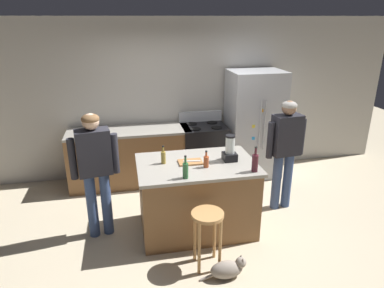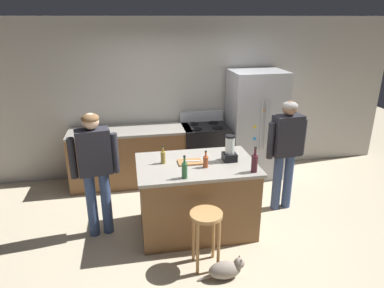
{
  "view_description": "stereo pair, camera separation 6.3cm",
  "coord_description": "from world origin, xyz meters",
  "px_view_note": "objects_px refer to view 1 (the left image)",
  "views": [
    {
      "loc": [
        -0.85,
        -3.89,
        2.68
      ],
      "look_at": [
        0.0,
        0.3,
        1.1
      ],
      "focal_mm": 32.17,
      "sensor_mm": 36.0,
      "label": 1
    },
    {
      "loc": [
        -0.79,
        -3.9,
        2.68
      ],
      "look_at": [
        0.0,
        0.3,
        1.1
      ],
      "focal_mm": 32.17,
      "sensor_mm": 36.0,
      "label": 2
    }
  ],
  "objects_px": {
    "bottle_cooking_sauce": "(206,161)",
    "bottle_olive_oil": "(185,170)",
    "kitchen_island": "(197,196)",
    "person_by_island_left": "(95,165)",
    "bottle_vinegar": "(163,157)",
    "chef_knife": "(192,161)",
    "bottle_wine": "(255,162)",
    "cat": "(228,269)",
    "refrigerator": "(254,125)",
    "cutting_board": "(190,162)",
    "bar_stool": "(207,225)",
    "person_by_sink_right": "(285,145)",
    "stove_range": "(204,151)",
    "blender_appliance": "(230,150)"
  },
  "relations": [
    {
      "from": "person_by_sink_right",
      "to": "bottle_olive_oil",
      "type": "xyz_separation_m",
      "value": [
        -1.56,
        -0.68,
        0.07
      ]
    },
    {
      "from": "refrigerator",
      "to": "bottle_olive_oil",
      "type": "relative_size",
      "value": 6.71
    },
    {
      "from": "person_by_island_left",
      "to": "bar_stool",
      "type": "bearing_deg",
      "value": -35.83
    },
    {
      "from": "person_by_island_left",
      "to": "cat",
      "type": "bearing_deg",
      "value": -38.66
    },
    {
      "from": "bottle_vinegar",
      "to": "chef_knife",
      "type": "distance_m",
      "value": 0.36
    },
    {
      "from": "bottle_cooking_sauce",
      "to": "cutting_board",
      "type": "distance_m",
      "value": 0.25
    },
    {
      "from": "cutting_board",
      "to": "bottle_vinegar",
      "type": "bearing_deg",
      "value": 171.38
    },
    {
      "from": "bottle_cooking_sauce",
      "to": "chef_knife",
      "type": "distance_m",
      "value": 0.23
    },
    {
      "from": "person_by_island_left",
      "to": "person_by_sink_right",
      "type": "height_order",
      "value": "person_by_island_left"
    },
    {
      "from": "stove_range",
      "to": "cutting_board",
      "type": "relative_size",
      "value": 3.76
    },
    {
      "from": "bottle_cooking_sauce",
      "to": "bottle_olive_oil",
      "type": "xyz_separation_m",
      "value": [
        -0.3,
        -0.25,
        0.02
      ]
    },
    {
      "from": "refrigerator",
      "to": "bottle_olive_oil",
      "type": "xyz_separation_m",
      "value": [
        -1.56,
        -1.89,
        0.12
      ]
    },
    {
      "from": "person_by_island_left",
      "to": "kitchen_island",
      "type": "bearing_deg",
      "value": -5.15
    },
    {
      "from": "person_by_sink_right",
      "to": "cat",
      "type": "height_order",
      "value": "person_by_sink_right"
    },
    {
      "from": "person_by_sink_right",
      "to": "chef_knife",
      "type": "distance_m",
      "value": 1.42
    },
    {
      "from": "person_by_island_left",
      "to": "chef_knife",
      "type": "distance_m",
      "value": 1.19
    },
    {
      "from": "kitchen_island",
      "to": "bottle_olive_oil",
      "type": "relative_size",
      "value": 5.44
    },
    {
      "from": "bottle_olive_oil",
      "to": "chef_knife",
      "type": "bearing_deg",
      "value": 69.23
    },
    {
      "from": "chef_knife",
      "to": "blender_appliance",
      "type": "bearing_deg",
      "value": 6.26
    },
    {
      "from": "kitchen_island",
      "to": "bottle_olive_oil",
      "type": "distance_m",
      "value": 0.73
    },
    {
      "from": "bottle_olive_oil",
      "to": "bottle_cooking_sauce",
      "type": "bearing_deg",
      "value": 39.47
    },
    {
      "from": "bottle_vinegar",
      "to": "chef_knife",
      "type": "xyz_separation_m",
      "value": [
        0.35,
        -0.05,
        -0.06
      ]
    },
    {
      "from": "kitchen_island",
      "to": "bar_stool",
      "type": "height_order",
      "value": "kitchen_island"
    },
    {
      "from": "refrigerator",
      "to": "bottle_vinegar",
      "type": "distance_m",
      "value": 2.26
    },
    {
      "from": "bar_stool",
      "to": "bottle_olive_oil",
      "type": "xyz_separation_m",
      "value": [
        -0.17,
        0.37,
        0.52
      ]
    },
    {
      "from": "person_by_island_left",
      "to": "bottle_vinegar",
      "type": "bearing_deg",
      "value": -2.19
    },
    {
      "from": "stove_range",
      "to": "person_by_island_left",
      "type": "distance_m",
      "value": 2.27
    },
    {
      "from": "person_by_sink_right",
      "to": "bottle_cooking_sauce",
      "type": "bearing_deg",
      "value": -161.13
    },
    {
      "from": "bottle_wine",
      "to": "kitchen_island",
      "type": "bearing_deg",
      "value": 149.06
    },
    {
      "from": "person_by_island_left",
      "to": "person_by_sink_right",
      "type": "bearing_deg",
      "value": 3.92
    },
    {
      "from": "stove_range",
      "to": "person_by_island_left",
      "type": "relative_size",
      "value": 0.69
    },
    {
      "from": "cat",
      "to": "bottle_vinegar",
      "type": "relative_size",
      "value": 2.2
    },
    {
      "from": "person_by_island_left",
      "to": "bar_stool",
      "type": "relative_size",
      "value": 2.38
    },
    {
      "from": "bottle_cooking_sauce",
      "to": "refrigerator",
      "type": "bearing_deg",
      "value": 52.58
    },
    {
      "from": "person_by_island_left",
      "to": "bottle_cooking_sauce",
      "type": "height_order",
      "value": "person_by_island_left"
    },
    {
      "from": "cat",
      "to": "chef_knife",
      "type": "bearing_deg",
      "value": 100.77
    },
    {
      "from": "refrigerator",
      "to": "blender_appliance",
      "type": "height_order",
      "value": "refrigerator"
    },
    {
      "from": "blender_appliance",
      "to": "cutting_board",
      "type": "bearing_deg",
      "value": 177.92
    },
    {
      "from": "bottle_wine",
      "to": "chef_knife",
      "type": "bearing_deg",
      "value": 149.33
    },
    {
      "from": "person_by_island_left",
      "to": "cat",
      "type": "relative_size",
      "value": 3.15
    },
    {
      "from": "cat",
      "to": "blender_appliance",
      "type": "bearing_deg",
      "value": 73.6
    },
    {
      "from": "cat",
      "to": "refrigerator",
      "type": "bearing_deg",
      "value": 64.26
    },
    {
      "from": "bar_stool",
      "to": "bottle_cooking_sauce",
      "type": "distance_m",
      "value": 0.8
    },
    {
      "from": "cutting_board",
      "to": "chef_knife",
      "type": "xyz_separation_m",
      "value": [
        0.02,
        0.0,
        0.01
      ]
    },
    {
      "from": "bottle_cooking_sauce",
      "to": "cutting_board",
      "type": "xyz_separation_m",
      "value": [
        -0.16,
        0.17,
        -0.07
      ]
    },
    {
      "from": "person_by_sink_right",
      "to": "bottle_cooking_sauce",
      "type": "xyz_separation_m",
      "value": [
        -1.26,
        -0.43,
        0.04
      ]
    },
    {
      "from": "bottle_olive_oil",
      "to": "kitchen_island",
      "type": "bearing_deg",
      "value": 61.0
    },
    {
      "from": "bottle_olive_oil",
      "to": "bottle_wine",
      "type": "bearing_deg",
      "value": 0.94
    },
    {
      "from": "cat",
      "to": "bottle_vinegar",
      "type": "height_order",
      "value": "bottle_vinegar"
    },
    {
      "from": "kitchen_island",
      "to": "person_by_island_left",
      "type": "height_order",
      "value": "person_by_island_left"
    }
  ]
}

